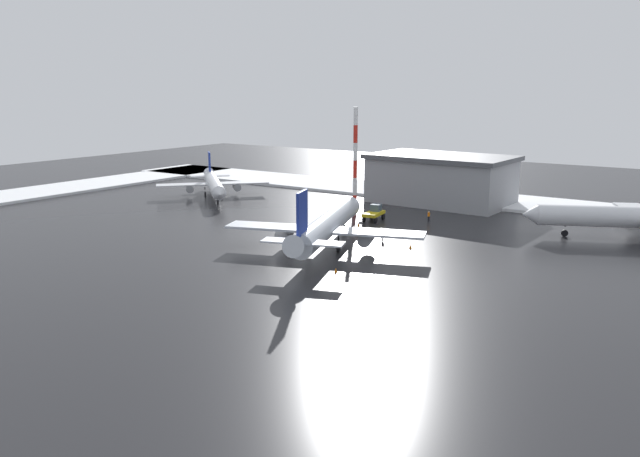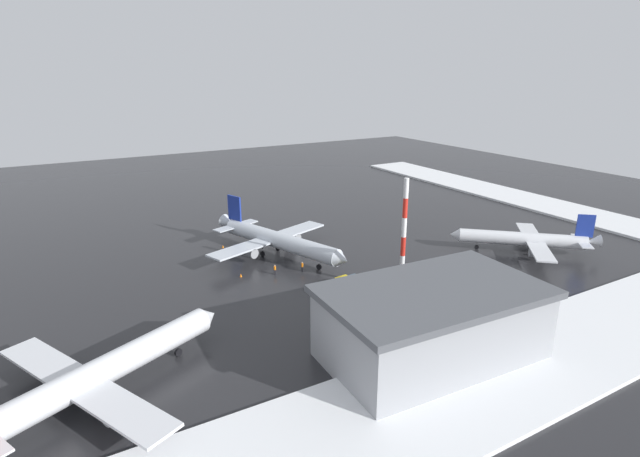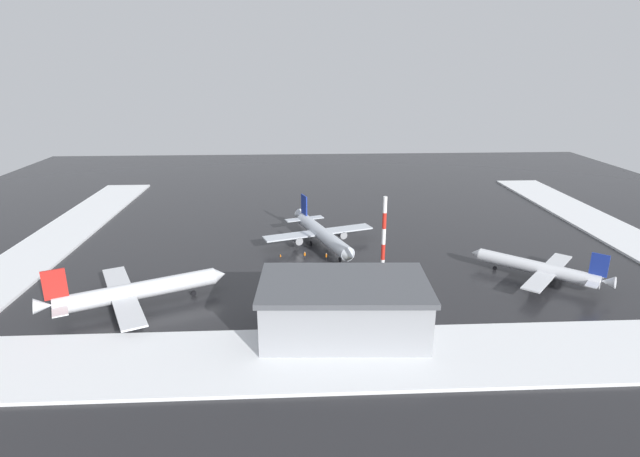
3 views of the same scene
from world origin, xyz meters
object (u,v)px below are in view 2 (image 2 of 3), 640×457
Objects in this scene: ground_crew_by_nose_gear at (275,269)px; ground_crew_near_tug at (302,266)px; airplane_parked_starboard at (98,373)px; traffic_cone_mid_line at (241,275)px; ground_crew_mid_apron at (321,305)px; traffic_cone_near_nose at (223,246)px; antenna_mast at (404,237)px; airplane_parked_portside at (525,239)px; pushback_tug at (351,282)px; cargo_hangar at (432,323)px; airplane_foreground_jet at (277,240)px.

ground_crew_near_tug is at bearing 76.91° from ground_crew_by_nose_gear.
airplane_parked_starboard is 32.97m from traffic_cone_mid_line.
ground_crew_by_nose_gear is at bearing 23.83° from ground_crew_mid_apron.
ground_crew_mid_apron is 3.11× the size of traffic_cone_near_nose.
airplane_parked_starboard is 1.66× the size of antenna_mast.
ground_crew_near_tug is (-39.59, 12.24, -1.60)m from airplane_parked_portside.
ground_crew_near_tug is 1.00× the size of ground_crew_by_nose_gear.
pushback_tug is at bearing -45.83° from traffic_cone_mid_line.
antenna_mast reaches higher than traffic_cone_mid_line.
ground_crew_by_nose_gear is at bearing -79.69° from traffic_cone_near_nose.
pushback_tug is 0.19× the size of cargo_hangar.
airplane_foreground_jet is 45.19m from airplane_parked_portside.
pushback_tug is at bearing 86.09° from cargo_hangar.
pushback_tug reaches higher than ground_crew_mid_apron.
cargo_hangar is at bearing -118.25° from antenna_mast.
airplane_parked_portside reaches higher than traffic_cone_near_nose.
ground_crew_mid_apron is 15.04m from ground_crew_by_nose_gear.
airplane_foreground_jet reaches higher than airplane_parked_portside.
pushback_tug is at bearing 38.44° from airplane_parked_portside.
ground_crew_mid_apron and ground_crew_by_nose_gear have the same top height.
airplane_parked_starboard is 37.80m from pushback_tug.
airplane_foreground_jet is at bearing 31.56° from traffic_cone_mid_line.
ground_crew_by_nose_gear is (-4.06, -7.62, -2.09)m from airplane_foreground_jet.
traffic_cone_near_nose is at bearing -168.99° from ground_crew_by_nose_gear.
airplane_foreground_jet reaches higher than airplane_parked_starboard.
ground_crew_mid_apron is 0.10× the size of antenna_mast.
antenna_mast is 18.62m from cargo_hangar.
pushback_tug reaches higher than traffic_cone_mid_line.
airplane_parked_portside is 44.17m from ground_crew_mid_apron.
ground_crew_mid_apron is 31.83m from traffic_cone_near_nose.
airplane_foreground_jet is 25.65m from antenna_mast.
antenna_mast reaches higher than ground_crew_by_nose_gear.
pushback_tug is (-36.57, 2.23, -1.29)m from airplane_parked_portside.
ground_crew_by_nose_gear is at bearing 155.84° from ground_crew_near_tug.
airplane_foreground_jet reaches higher than ground_crew_mid_apron.
airplane_parked_portside is at bearing 27.64° from cargo_hangar.
airplane_parked_starboard is at bearing 165.27° from cargo_hangar.
airplane_parked_starboard reaches higher than airplane_parked_portside.
traffic_cone_near_nose is (25.99, 37.28, -2.75)m from airplane_parked_starboard.
airplane_foreground_jet is 1.18× the size of cargo_hangar.
ground_crew_near_tug is at bearing 122.75° from antenna_mast.
cargo_hangar is at bearing 10.00° from ground_crew_by_nose_gear.
airplane_foreground_jet is 17.67× the size of ground_crew_near_tug.
cargo_hangar is (5.17, -16.36, 3.47)m from ground_crew_mid_apron.
cargo_hangar is at bearing 66.82° from airplane_parked_portside.
traffic_cone_near_nose is at bearing 29.34° from ground_crew_mid_apron.
ground_crew_near_tug is 0.10× the size of antenna_mast.
antenna_mast reaches higher than airplane_foreground_jet.
cargo_hangar is 46.71× the size of traffic_cone_near_nose.
airplane_foreground_jet is 8.88m from ground_crew_by_nose_gear.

